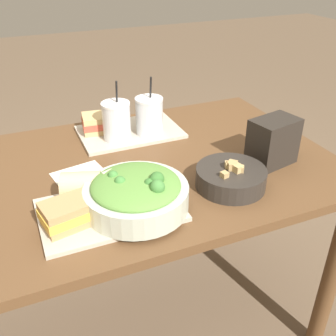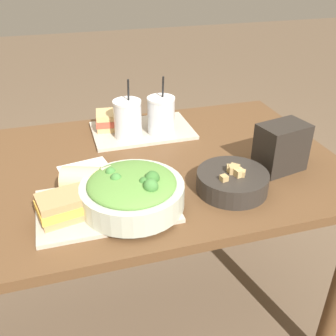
{
  "view_description": "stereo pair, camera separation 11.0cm",
  "coord_description": "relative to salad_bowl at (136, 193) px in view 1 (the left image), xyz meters",
  "views": [
    {
      "loc": [
        -0.25,
        -1.04,
        1.37
      ],
      "look_at": [
        0.13,
        -0.17,
        0.82
      ],
      "focal_mm": 42.0,
      "sensor_mm": 36.0,
      "label": 1
    },
    {
      "loc": [
        -0.14,
        -1.08,
        1.37
      ],
      "look_at": [
        0.13,
        -0.17,
        0.82
      ],
      "focal_mm": 42.0,
      "sensor_mm": 36.0,
      "label": 2
    }
  ],
  "objects": [
    {
      "name": "sandwich_far",
      "position": [
        0.03,
        0.51,
        -0.01
      ],
      "size": [
        0.13,
        0.11,
        0.06
      ],
      "rotation": [
        0.0,
        0.0,
        -0.13
      ],
      "color": "tan",
      "rests_on": "tray_far"
    },
    {
      "name": "soup_bowl",
      "position": [
        0.29,
        0.01,
        -0.03
      ],
      "size": [
        0.2,
        0.2,
        0.08
      ],
      "color": "#2D2823",
      "rests_on": "dining_table"
    },
    {
      "name": "tray_near",
      "position": [
        -0.07,
        0.02,
        -0.05
      ],
      "size": [
        0.37,
        0.24,
        0.01
      ],
      "color": "#BCB29E",
      "rests_on": "dining_table"
    },
    {
      "name": "salad_bowl",
      "position": [
        0.0,
        0.0,
        0.0
      ],
      "size": [
        0.27,
        0.27,
        0.11
      ],
      "color": "beige",
      "rests_on": "tray_near"
    },
    {
      "name": "tray_far",
      "position": [
        0.13,
        0.47,
        -0.05
      ],
      "size": [
        0.37,
        0.24,
        0.01
      ],
      "color": "#BCB29E",
      "rests_on": "dining_table"
    },
    {
      "name": "ground_plane",
      "position": [
        -0.01,
        0.23,
        -0.8
      ],
      "size": [
        12.0,
        12.0,
        0.0
      ],
      "primitive_type": "plane",
      "color": "brown"
    },
    {
      "name": "drink_cup_dark",
      "position": [
        0.07,
        0.42,
        0.02
      ],
      "size": [
        0.1,
        0.1,
        0.21
      ],
      "color": "silver",
      "rests_on": "tray_far"
    },
    {
      "name": "napkin_folded",
      "position": [
        -0.1,
        0.25,
        -0.06
      ],
      "size": [
        0.17,
        0.13,
        0.0
      ],
      "color": "silver",
      "rests_on": "dining_table"
    },
    {
      "name": "drink_cup_red",
      "position": [
        0.2,
        0.42,
        0.02
      ],
      "size": [
        0.1,
        0.1,
        0.21
      ],
      "color": "silver",
      "rests_on": "tray_far"
    },
    {
      "name": "chip_bag",
      "position": [
        0.48,
        0.08,
        0.02
      ],
      "size": [
        0.16,
        0.13,
        0.15
      ],
      "rotation": [
        0.0,
        0.0,
        0.21
      ],
      "color": "#28231E",
      "rests_on": "dining_table"
    },
    {
      "name": "baguette_near",
      "position": [
        -0.12,
        0.1,
        -0.01
      ],
      "size": [
        0.12,
        0.11,
        0.08
      ],
      "rotation": [
        0.0,
        0.0,
        1.24
      ],
      "color": "#DBBC84",
      "rests_on": "tray_near"
    },
    {
      "name": "sandwich_near",
      "position": [
        -0.18,
        0.0,
        -0.01
      ],
      "size": [
        0.15,
        0.12,
        0.06
      ],
      "rotation": [
        0.0,
        0.0,
        0.2
      ],
      "color": "tan",
      "rests_on": "tray_near"
    },
    {
      "name": "dining_table",
      "position": [
        -0.01,
        0.23,
        -0.16
      ],
      "size": [
        1.46,
        0.83,
        0.74
      ],
      "color": "brown",
      "rests_on": "ground_plane"
    }
  ]
}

